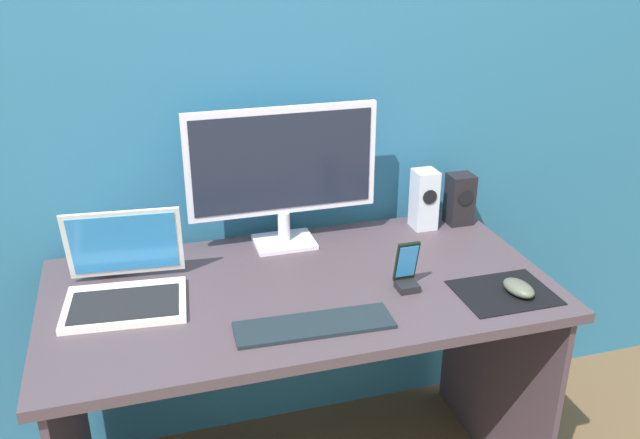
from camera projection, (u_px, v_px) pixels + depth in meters
wall_back at (263, 69)px, 1.97m from camera, size 6.00×0.04×2.50m
desk at (300, 335)px, 1.89m from camera, size 1.35×0.70×0.75m
monitor at (283, 169)px, 1.96m from camera, size 0.56×0.14×0.42m
speaker_right at (460, 199)px, 2.17m from camera, size 0.08×0.08×0.17m
speaker_near_monitor at (424, 199)px, 2.13m from camera, size 0.07×0.08×0.19m
laptop at (125, 283)px, 1.74m from camera, size 0.33×0.29×0.22m
fishbowl at (112, 247)px, 1.88m from camera, size 0.14×0.14×0.14m
keyboard_external at (314, 325)px, 1.63m from camera, size 0.39×0.13×0.01m
mousepad at (504, 293)px, 1.78m from camera, size 0.25×0.20×0.00m
mouse at (519, 288)px, 1.77m from camera, size 0.08×0.11×0.04m
phone_in_dock at (407, 273)px, 1.79m from camera, size 0.06×0.06×0.14m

